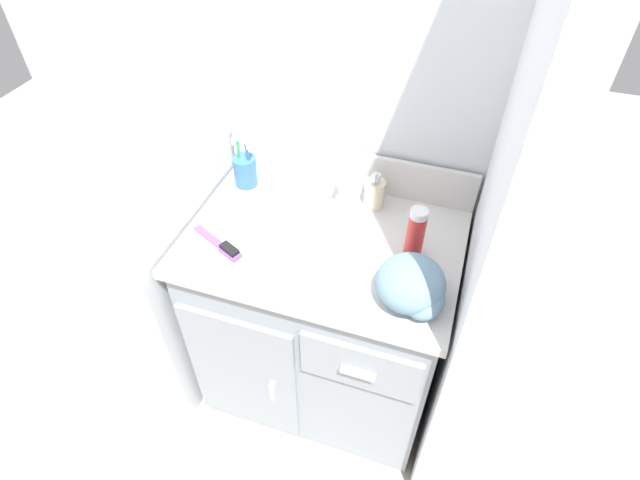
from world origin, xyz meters
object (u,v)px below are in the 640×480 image
toothbrush_cup (245,170)px  hand_towel (413,286)px  hairbrush (223,246)px  soap_dispenser (374,193)px  shaving_cream_can (416,233)px

toothbrush_cup → hand_towel: bearing=-27.0°
hand_towel → hairbrush: bearing=178.8°
soap_dispenser → shaving_cream_can: 0.23m
soap_dispenser → shaving_cream_can: shaving_cream_can is taller
soap_dispenser → shaving_cream_can: bearing=-47.3°
toothbrush_cup → hand_towel: size_ratio=0.90×
toothbrush_cup → soap_dispenser: size_ratio=1.39×
shaving_cream_can → hand_towel: size_ratio=0.82×
hairbrush → hand_towel: hand_towel is taller
shaving_cream_can → hairbrush: shaving_cream_can is taller
soap_dispenser → hairbrush: size_ratio=0.68×
shaving_cream_can → toothbrush_cup: bearing=166.1°
hand_towel → toothbrush_cup: bearing=153.0°
soap_dispenser → hand_towel: size_ratio=0.65×
shaving_cream_can → hairbrush: size_ratio=0.86×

